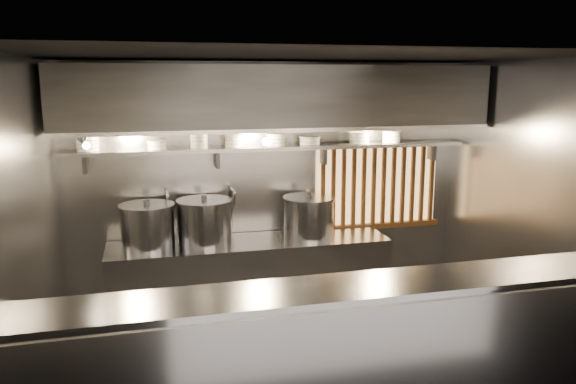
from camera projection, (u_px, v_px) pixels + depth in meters
name	position (u px, v px, depth m)	size (l,w,h in m)	color
floor	(305.00, 365.00, 5.21)	(4.50, 4.50, 0.00)	black
ceiling	(307.00, 56.00, 4.66)	(4.50, 4.50, 0.00)	black
wall_back	(270.00, 188.00, 6.36)	(4.50, 4.50, 0.00)	gray
wall_left	(30.00, 236.00, 4.40)	(3.00, 3.00, 0.00)	gray
wall_right	(527.00, 205.00, 5.48)	(3.00, 3.00, 0.00)	gray
serving_counter	(341.00, 358.00, 4.19)	(4.50, 0.56, 1.13)	#A2A2A7
cooking_bench	(251.00, 281.00, 6.13)	(3.00, 0.70, 0.90)	#A2A2A7
bowl_shelf	(273.00, 148.00, 6.10)	(4.40, 0.34, 0.04)	#A2A2A7
exhaust_hood	(277.00, 98.00, 5.78)	(4.40, 0.81, 0.65)	#2D2D30
wood_screen	(378.00, 185.00, 6.64)	(1.56, 0.09, 1.04)	#FFC372
faucet_left	(167.00, 204.00, 5.98)	(0.04, 0.30, 0.50)	silver
faucet_right	(232.00, 200.00, 6.15)	(0.04, 0.30, 0.50)	silver
heat_lamp	(83.00, 139.00, 5.16)	(0.25, 0.35, 0.20)	#A2A2A7
pendant_bulb	(266.00, 142.00, 5.94)	(0.09, 0.09, 0.19)	#2D2D30
stock_pot_left	(148.00, 226.00, 5.76)	(0.69, 0.69, 0.50)	#A2A2A7
stock_pot_mid	(205.00, 221.00, 5.92)	(0.66, 0.66, 0.51)	#A2A2A7
stock_pot_right	(309.00, 217.00, 6.17)	(0.74, 0.74, 0.49)	#A2A2A7
bowl_stack_0	(88.00, 143.00, 5.62)	(0.23, 0.23, 0.17)	white
bowl_stack_1	(157.00, 145.00, 5.79)	(0.21, 0.21, 0.09)	white
bowl_stack_2	(199.00, 140.00, 5.89)	(0.20, 0.20, 0.17)	white
bowl_stack_3	(234.00, 141.00, 5.98)	(0.22, 0.22, 0.13)	white
bowl_stack_4	(276.00, 140.00, 6.09)	(0.22, 0.22, 0.13)	white
bowl_stack_5	(310.00, 141.00, 6.18)	(0.24, 0.24, 0.09)	white
bowl_stack_6	(359.00, 137.00, 6.32)	(0.24, 0.24, 0.13)	white
bowl_stack_7	(391.00, 137.00, 6.41)	(0.22, 0.22, 0.13)	white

